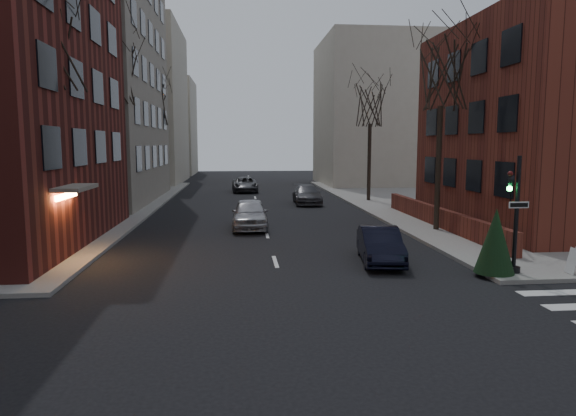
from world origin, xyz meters
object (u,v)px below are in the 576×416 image
at_px(parked_sedan, 380,245).
at_px(evergreen_shrub, 495,241).
at_px(tree_right_b, 370,104).
at_px(car_lane_gray, 307,195).
at_px(streetlamp_far, 166,147).
at_px(tree_right_a, 442,74).
at_px(streetlamp_near, 115,149).
at_px(tree_left_b, 117,73).
at_px(tree_left_c, 154,105).
at_px(car_lane_far, 245,184).
at_px(traffic_signal, 514,222).
at_px(car_lane_silver, 250,214).
at_px(tree_left_a, 46,42).

bearing_deg(parked_sedan, evergreen_shrub, -29.74).
bearing_deg(tree_right_b, car_lane_gray, -169.81).
xyz_separation_m(streetlamp_far, parked_sedan, (12.20, -30.49, -3.56)).
distance_m(tree_right_a, streetlamp_near, 17.87).
bearing_deg(streetlamp_far, tree_right_b, -30.47).
relative_size(tree_right_b, streetlamp_far, 1.46).
height_order(tree_left_b, tree_left_c, tree_left_b).
xyz_separation_m(streetlamp_far, car_lane_far, (7.40, -0.44, -3.53)).
height_order(tree_left_b, streetlamp_near, tree_left_b).
distance_m(tree_right_a, evergreen_shrub, 11.36).
height_order(traffic_signal, streetlamp_far, streetlamp_far).
bearing_deg(car_lane_far, evergreen_shrub, -77.82).
xyz_separation_m(tree_left_c, evergreen_shrub, (16.10, -31.00, -6.76)).
height_order(streetlamp_far, parked_sedan, streetlamp_far).
height_order(tree_right_b, evergreen_shrub, tree_right_b).
bearing_deg(car_lane_silver, tree_right_a, -11.19).
distance_m(streetlamp_far, evergreen_shrub, 36.58).
distance_m(traffic_signal, tree_left_b, 24.87).
bearing_deg(tree_right_a, car_lane_far, 112.17).
bearing_deg(tree_right_b, car_lane_far, 135.13).
xyz_separation_m(traffic_signal, tree_right_b, (0.86, 23.01, 5.68)).
relative_size(tree_left_a, tree_right_b, 1.12).
bearing_deg(tree_right_a, car_lane_silver, 167.88).
height_order(tree_left_a, streetlamp_far, tree_left_a).
bearing_deg(traffic_signal, streetlamp_far, 116.06).
relative_size(tree_left_c, streetlamp_far, 1.55).
distance_m(tree_left_a, car_lane_gray, 22.60).
distance_m(tree_left_a, streetlamp_near, 9.07).
bearing_deg(tree_left_b, car_lane_gray, 22.06).
height_order(car_lane_silver, car_lane_gray, car_lane_silver).
relative_size(parked_sedan, car_lane_gray, 0.84).
xyz_separation_m(traffic_signal, tree_right_a, (0.86, 9.01, 6.12)).
bearing_deg(tree_right_a, evergreen_shrub, -99.46).
relative_size(traffic_signal, streetlamp_far, 0.64).
height_order(traffic_signal, tree_right_b, tree_right_b).
bearing_deg(tree_right_a, parked_sedan, -126.50).
xyz_separation_m(tree_left_a, tree_right_b, (17.60, 18.00, -0.88)).
height_order(traffic_signal, car_lane_gray, traffic_signal).
relative_size(traffic_signal, tree_left_b, 0.37).
xyz_separation_m(tree_right_b, evergreen_shrub, (-1.50, -23.00, -6.32)).
bearing_deg(tree_left_b, car_lane_silver, -36.59).
relative_size(tree_left_a, car_lane_far, 2.01).
height_order(tree_left_a, tree_left_c, tree_left_a).
xyz_separation_m(tree_right_b, car_lane_silver, (-9.60, -11.94, -6.79)).
bearing_deg(streetlamp_near, tree_left_a, -94.29).
xyz_separation_m(tree_right_a, tree_right_b, (0.00, 14.00, -0.44)).
height_order(tree_right_a, streetlamp_far, tree_right_a).
height_order(car_lane_gray, evergreen_shrub, evergreen_shrub).
height_order(tree_right_b, streetlamp_near, tree_right_b).
height_order(tree_right_b, parked_sedan, tree_right_b).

